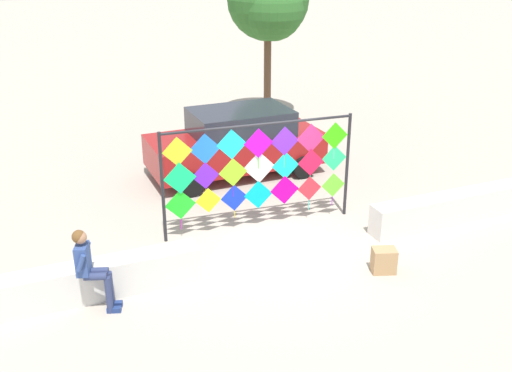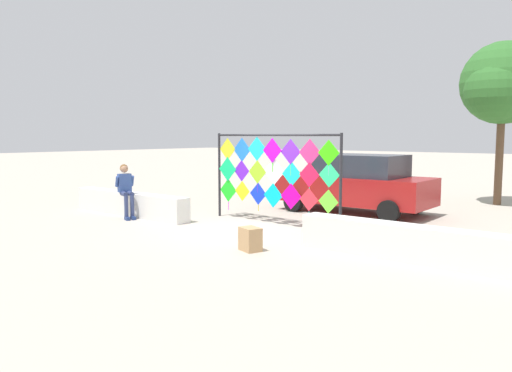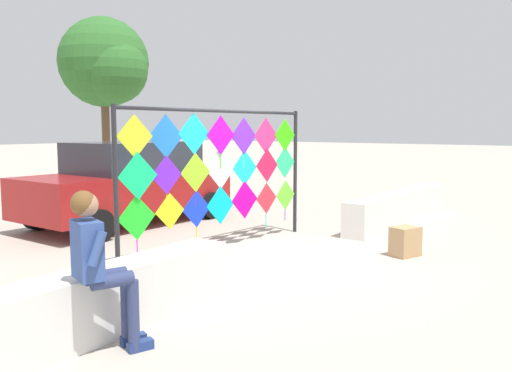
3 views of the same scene
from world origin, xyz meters
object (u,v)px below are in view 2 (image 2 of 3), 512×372
Objects in this scene: kite_display_rack at (273,169)px; parked_car at (356,183)px; cardboard_box_large at (250,239)px; seated_vendor at (126,187)px; tree_broadleaf at (501,86)px.

kite_display_rack is 0.92× the size of parked_car.
cardboard_box_large is at bearing -82.86° from parked_car.
parked_car reaches higher than seated_vendor.
parked_car is 5.95m from cardboard_box_large.
seated_vendor is 0.28× the size of tree_broadleaf.
parked_car is at bearing 97.14° from cardboard_box_large.
cardboard_box_large is (1.46, -2.67, -1.24)m from kite_display_rack.
seated_vendor is at bearing 170.95° from cardboard_box_large.
tree_broadleaf is (3.62, 7.61, 2.49)m from kite_display_rack.
parked_car is 9.52× the size of cardboard_box_large.
kite_display_rack is at bearing 118.61° from cardboard_box_large.
tree_broadleaf is at bearing 51.82° from seated_vendor.
tree_broadleaf is at bearing 64.59° from kite_display_rack.
seated_vendor is 3.18× the size of cardboard_box_large.
kite_display_rack reaches higher than cardboard_box_large.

